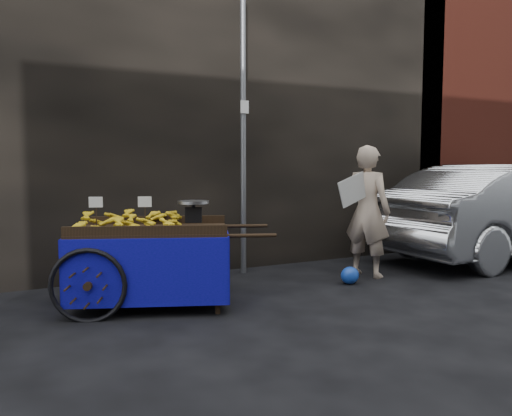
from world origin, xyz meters
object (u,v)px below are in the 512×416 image
banana_cart (147,237)px  parked_car (510,212)px  vendor (367,211)px  plastic_bag (350,275)px

banana_cart → parked_car: bearing=21.5°
banana_cart → parked_car: parked_car is taller
banana_cart → parked_car: (6.16, 0.04, 0.01)m
banana_cart → parked_car: size_ratio=0.53×
vendor → banana_cart: bearing=65.2°
vendor → parked_car: size_ratio=0.39×
vendor → parked_car: 3.01m
banana_cart → plastic_bag: bearing=16.3°
banana_cart → plastic_bag: (2.66, -0.22, -0.66)m
banana_cart → parked_car: 6.16m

